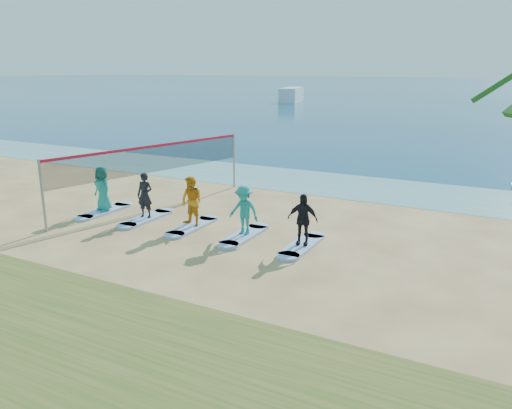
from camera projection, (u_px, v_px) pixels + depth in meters
The scene contains 15 objects.
ground at pixel (226, 256), 14.76m from camera, with size 600.00×600.00×0.00m, color tan.
shallow_water at pixel (341, 185), 23.70m from camera, with size 600.00×600.00×0.00m, color teal.
ocean at pixel (501, 86), 151.01m from camera, with size 600.00×600.00×0.00m, color navy.
volleyball_net at pixel (153, 159), 19.65m from camera, with size 2.38×8.79×2.50m.
boat_offshore_a at pixel (291, 102), 81.79m from camera, with size 2.66×8.37×2.28m, color silver.
surfboard_0 at pixel (104, 211), 19.27m from camera, with size 0.70×2.20×0.09m, color #8EAEDC.
student_0 at pixel (103, 188), 19.03m from camera, with size 0.84×0.54×1.71m, color teal.
surfboard_1 at pixel (146, 218), 18.33m from camera, with size 0.70×2.20×0.09m, color #8EAEDC.
student_1 at pixel (145, 195), 18.10m from camera, with size 0.61×0.40×1.66m, color black.
surfboard_2 at pixel (193, 226), 17.40m from camera, with size 0.70×2.20×0.09m, color #8EAEDC.
student_2 at pixel (192, 201), 17.16m from camera, with size 0.84×0.65×1.72m, color orange.
surfboard_3 at pixel (244, 235), 16.46m from camera, with size 0.70×2.20×0.09m, color #8EAEDC.
student_3 at pixel (244, 210), 16.23m from camera, with size 1.06×0.61×1.64m, color #1B837B.
surfboard_4 at pixel (302, 245), 15.53m from camera, with size 0.70×2.20×0.09m, color #8EAEDC.
student_4 at pixel (303, 219), 15.30m from camera, with size 0.95×0.39×1.61m, color black.
Camera 1 is at (7.28, -11.79, 5.39)m, focal length 35.00 mm.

